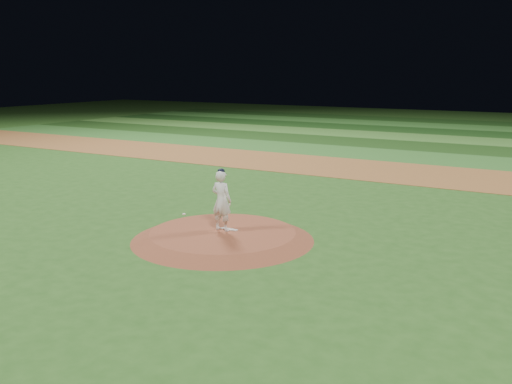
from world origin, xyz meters
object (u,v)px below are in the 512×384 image
Objects in this scene: pitcher_on_mound at (222,200)px; rosin_bag at (184,214)px; pitchers_mound at (223,236)px; pitching_rubber at (229,229)px.

rosin_bag is at bearing 156.91° from pitcher_on_mound.
pitchers_mound is 0.32m from pitching_rubber.
pitcher_on_mound is (-0.16, -0.17, 0.92)m from pitching_rubber.
pitcher_on_mound reaches higher than pitchers_mound.
pitcher_on_mound reaches higher than rosin_bag.
pitcher_on_mound is at bearing -23.09° from rosin_bag.
pitching_rubber reaches higher than pitchers_mound.
pitcher_on_mound is at bearing -132.34° from pitching_rubber.
pitcher_on_mound is (2.12, -0.91, 0.90)m from rosin_bag.
rosin_bag is 2.48m from pitcher_on_mound.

